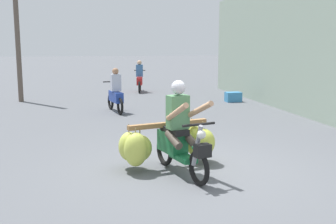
{
  "coord_description": "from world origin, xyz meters",
  "views": [
    {
      "loc": [
        -1.93,
        -6.65,
        2.2
      ],
      "look_at": [
        -0.34,
        0.88,
        0.9
      ],
      "focal_mm": 44.58,
      "sensor_mm": 36.0,
      "label": 1
    }
  ],
  "objects_px": {
    "produce_crate": "(233,97)",
    "utility_pole": "(17,22)",
    "motorbike_distant_ahead_right": "(116,94)",
    "motorbike_distant_ahead_left": "(140,79)",
    "motorbike_main_loaded": "(171,141)"
  },
  "relations": [
    {
      "from": "motorbike_distant_ahead_left",
      "to": "utility_pole",
      "type": "relative_size",
      "value": 0.28
    },
    {
      "from": "motorbike_distant_ahead_left",
      "to": "utility_pole",
      "type": "height_order",
      "value": "utility_pole"
    },
    {
      "from": "motorbike_distant_ahead_left",
      "to": "produce_crate",
      "type": "distance_m",
      "value": 4.81
    },
    {
      "from": "motorbike_distant_ahead_left",
      "to": "motorbike_distant_ahead_right",
      "type": "distance_m",
      "value": 5.44
    },
    {
      "from": "motorbike_main_loaded",
      "to": "utility_pole",
      "type": "bearing_deg",
      "value": 111.67
    },
    {
      "from": "motorbike_main_loaded",
      "to": "motorbike_distant_ahead_right",
      "type": "relative_size",
      "value": 1.2
    },
    {
      "from": "utility_pole",
      "to": "motorbike_distant_ahead_right",
      "type": "bearing_deg",
      "value": -44.11
    },
    {
      "from": "motorbike_main_loaded",
      "to": "produce_crate",
      "type": "bearing_deg",
      "value": 62.11
    },
    {
      "from": "motorbike_distant_ahead_left",
      "to": "produce_crate",
      "type": "relative_size",
      "value": 2.88
    },
    {
      "from": "produce_crate",
      "to": "utility_pole",
      "type": "bearing_deg",
      "value": 167.62
    },
    {
      "from": "produce_crate",
      "to": "utility_pole",
      "type": "height_order",
      "value": "utility_pole"
    },
    {
      "from": "produce_crate",
      "to": "motorbike_distant_ahead_right",
      "type": "bearing_deg",
      "value": -161.9
    },
    {
      "from": "motorbike_main_loaded",
      "to": "utility_pole",
      "type": "xyz_separation_m",
      "value": [
        -3.69,
        9.29,
        2.4
      ]
    },
    {
      "from": "produce_crate",
      "to": "utility_pole",
      "type": "relative_size",
      "value": 0.1
    },
    {
      "from": "motorbike_distant_ahead_right",
      "to": "motorbike_distant_ahead_left",
      "type": "bearing_deg",
      "value": 73.99
    }
  ]
}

